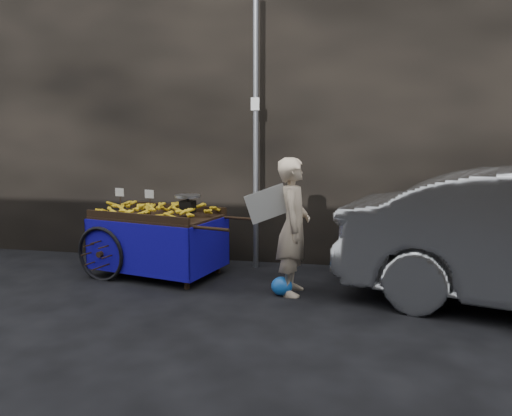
# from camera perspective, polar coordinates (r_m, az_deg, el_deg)

# --- Properties ---
(ground) EXTENTS (80.00, 80.00, 0.00)m
(ground) POSITION_cam_1_polar(r_m,az_deg,el_deg) (6.40, -4.98, -9.55)
(ground) COLOR black
(ground) RESTS_ON ground
(building_wall) EXTENTS (13.50, 2.00, 5.00)m
(building_wall) POSITION_cam_1_polar(r_m,az_deg,el_deg) (8.56, 2.32, 11.96)
(building_wall) COLOR black
(building_wall) RESTS_ON ground
(street_pole) EXTENTS (0.12, 0.10, 4.00)m
(street_pole) POSITION_cam_1_polar(r_m,az_deg,el_deg) (7.28, -0.03, 8.70)
(street_pole) COLOR slate
(street_pole) RESTS_ON ground
(banana_cart) EXTENTS (2.46, 1.52, 1.24)m
(banana_cart) POSITION_cam_1_polar(r_m,az_deg,el_deg) (7.14, -11.47, -1.47)
(banana_cart) COLOR black
(banana_cart) RESTS_ON ground
(vendor) EXTENTS (0.78, 0.62, 1.70)m
(vendor) POSITION_cam_1_polar(r_m,az_deg,el_deg) (6.15, 4.28, -2.12)
(vendor) COLOR tan
(vendor) RESTS_ON ground
(plastic_bag) EXTENTS (0.26, 0.21, 0.24)m
(plastic_bag) POSITION_cam_1_polar(r_m,az_deg,el_deg) (6.22, 2.96, -8.91)
(plastic_bag) COLOR blue
(plastic_bag) RESTS_ON ground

